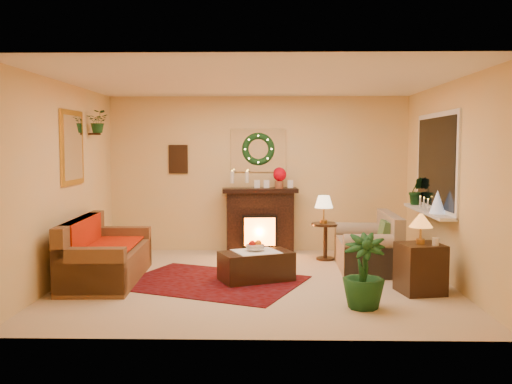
{
  "coord_description": "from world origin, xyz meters",
  "views": [
    {
      "loc": [
        0.16,
        -7.35,
        1.78
      ],
      "look_at": [
        0.0,
        0.35,
        1.15
      ],
      "focal_mm": 40.0,
      "sensor_mm": 36.0,
      "label": 1
    }
  ],
  "objects_px": {
    "sofa": "(107,248)",
    "end_table_square": "(420,271)",
    "side_table_round": "(325,239)",
    "loveseat": "(367,240)",
    "fireplace": "(260,220)",
    "coffee_table": "(256,265)"
  },
  "relations": [
    {
      "from": "loveseat",
      "to": "coffee_table",
      "type": "distance_m",
      "value": 1.78
    },
    {
      "from": "fireplace",
      "to": "side_table_round",
      "type": "relative_size",
      "value": 1.91
    },
    {
      "from": "end_table_square",
      "to": "side_table_round",
      "type": "bearing_deg",
      "value": 115.32
    },
    {
      "from": "fireplace",
      "to": "end_table_square",
      "type": "height_order",
      "value": "fireplace"
    },
    {
      "from": "end_table_square",
      "to": "fireplace",
      "type": "bearing_deg",
      "value": 127.44
    },
    {
      "from": "fireplace",
      "to": "loveseat",
      "type": "xyz_separation_m",
      "value": [
        1.56,
        -1.24,
        -0.13
      ]
    },
    {
      "from": "side_table_round",
      "to": "end_table_square",
      "type": "xyz_separation_m",
      "value": [
        0.94,
        -1.99,
        -0.05
      ]
    },
    {
      "from": "loveseat",
      "to": "end_table_square",
      "type": "relative_size",
      "value": 2.31
    },
    {
      "from": "sofa",
      "to": "coffee_table",
      "type": "distance_m",
      "value": 1.98
    },
    {
      "from": "loveseat",
      "to": "side_table_round",
      "type": "height_order",
      "value": "loveseat"
    },
    {
      "from": "loveseat",
      "to": "end_table_square",
      "type": "distance_m",
      "value": 1.41
    },
    {
      "from": "fireplace",
      "to": "loveseat",
      "type": "height_order",
      "value": "fireplace"
    },
    {
      "from": "sofa",
      "to": "loveseat",
      "type": "bearing_deg",
      "value": 10.09
    },
    {
      "from": "sofa",
      "to": "coffee_table",
      "type": "bearing_deg",
      "value": -2.15
    },
    {
      "from": "side_table_round",
      "to": "coffee_table",
      "type": "height_order",
      "value": "side_table_round"
    },
    {
      "from": "sofa",
      "to": "fireplace",
      "type": "xyz_separation_m",
      "value": [
        1.99,
        2.01,
        0.12
      ]
    },
    {
      "from": "loveseat",
      "to": "side_table_round",
      "type": "bearing_deg",
      "value": 130.7
    },
    {
      "from": "end_table_square",
      "to": "coffee_table",
      "type": "relative_size",
      "value": 0.65
    },
    {
      "from": "fireplace",
      "to": "end_table_square",
      "type": "relative_size",
      "value": 1.83
    },
    {
      "from": "sofa",
      "to": "end_table_square",
      "type": "xyz_separation_m",
      "value": [
        3.96,
        -0.57,
        -0.16
      ]
    },
    {
      "from": "loveseat",
      "to": "fireplace",
      "type": "bearing_deg",
      "value": 143.06
    },
    {
      "from": "fireplace",
      "to": "coffee_table",
      "type": "xyz_separation_m",
      "value": [
        -0.02,
        -2.01,
        -0.34
      ]
    }
  ]
}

